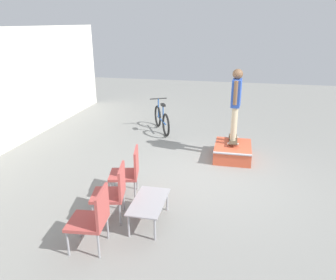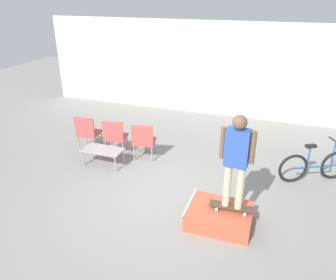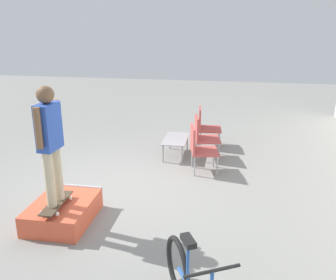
{
  "view_description": "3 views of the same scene",
  "coord_description": "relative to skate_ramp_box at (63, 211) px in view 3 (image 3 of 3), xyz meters",
  "views": [
    {
      "loc": [
        -6.17,
        -0.45,
        3.11
      ],
      "look_at": [
        0.02,
        0.89,
        0.81
      ],
      "focal_mm": 35.0,
      "sensor_mm": 36.0,
      "label": 1
    },
    {
      "loc": [
        2.02,
        -5.2,
        3.84
      ],
      "look_at": [
        -0.21,
        1.14,
        0.75
      ],
      "focal_mm": 35.0,
      "sensor_mm": 36.0,
      "label": 2
    },
    {
      "loc": [
        5.98,
        1.98,
        2.96
      ],
      "look_at": [
        -0.28,
        0.91,
        0.85
      ],
      "focal_mm": 40.0,
      "sensor_mm": 36.0,
      "label": 3
    }
  ],
  "objects": [
    {
      "name": "ground_plane",
      "position": [
        -1.32,
        0.43,
        -0.16
      ],
      "size": [
        24.0,
        24.0,
        0.0
      ],
      "primitive_type": "plane",
      "color": "gray"
    },
    {
      "name": "skate_ramp_box",
      "position": [
        0.0,
        0.0,
        0.0
      ],
      "size": [
        1.14,
        0.86,
        0.34
      ],
      "color": "#DB5638",
      "rests_on": "ground_plane"
    },
    {
      "name": "skateboard_on_ramp",
      "position": [
        0.19,
        0.01,
        0.24
      ],
      "size": [
        0.78,
        0.28,
        0.07
      ],
      "rotation": [
        0.0,
        0.0,
        0.04
      ],
      "color": "#473828",
      "rests_on": "skate_ramp_box"
    },
    {
      "name": "person_skater",
      "position": [
        0.19,
        0.01,
        1.25
      ],
      "size": [
        0.57,
        0.24,
        1.69
      ],
      "rotation": [
        0.0,
        0.0,
        -0.07
      ],
      "color": "#C6B793",
      "rests_on": "skateboard_on_ramp"
    },
    {
      "name": "coffee_table",
      "position": [
        -3.06,
        1.25,
        0.19
      ],
      "size": [
        0.96,
        0.51,
        0.4
      ],
      "color": "#9E9EA3",
      "rests_on": "ground_plane"
    },
    {
      "name": "patio_chair_left",
      "position": [
        -3.83,
        1.85,
        0.35
      ],
      "size": [
        0.57,
        0.57,
        0.93
      ],
      "rotation": [
        0.0,
        0.0,
        3.25
      ],
      "color": "#99999E",
      "rests_on": "ground_plane"
    },
    {
      "name": "patio_chair_center",
      "position": [
        -3.04,
        1.85,
        0.35
      ],
      "size": [
        0.61,
        0.61,
        0.93
      ],
      "rotation": [
        0.0,
        0.0,
        3.34
      ],
      "color": "#99999E",
      "rests_on": "ground_plane"
    },
    {
      "name": "patio_chair_right",
      "position": [
        -2.26,
        1.85,
        0.35
      ],
      "size": [
        0.62,
        0.62,
        0.93
      ],
      "rotation": [
        0.0,
        0.0,
        3.36
      ],
      "color": "#99999E",
      "rests_on": "ground_plane"
    }
  ]
}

